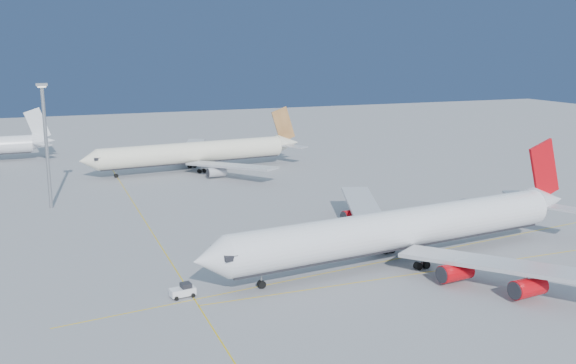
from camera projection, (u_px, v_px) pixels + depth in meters
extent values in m
plane|color=slate|center=(397.00, 245.00, 115.96)|extent=(500.00, 500.00, 0.00)
cube|color=gold|center=(468.00, 266.00, 104.97)|extent=(90.00, 0.18, 0.02)
cube|color=gold|center=(415.00, 255.00, 110.49)|extent=(118.86, 16.88, 0.02)
cube|color=gold|center=(147.00, 225.00, 129.13)|extent=(0.18, 140.00, 0.02)
cylinder|color=white|center=(400.00, 228.00, 105.97)|extent=(62.46, 13.66, 6.43)
cone|color=white|center=(210.00, 260.00, 90.61)|extent=(5.71, 6.97, 6.43)
cone|color=white|center=(548.00, 201.00, 121.85)|extent=(8.43, 6.98, 6.11)
cube|color=black|center=(224.00, 253.00, 91.44)|extent=(2.48, 6.28, 0.78)
cube|color=#B7B7BC|center=(507.00, 266.00, 93.36)|extent=(22.20, 30.16, 0.61)
cube|color=#B7B7BC|center=(365.00, 210.00, 124.48)|extent=(16.02, 32.26, 0.61)
cube|color=red|center=(544.00, 170.00, 119.79)|extent=(8.53, 1.49, 11.74)
cylinder|color=gray|center=(261.00, 276.00, 95.10)|extent=(0.27, 0.27, 2.55)
cylinder|color=black|center=(261.00, 284.00, 95.37)|extent=(1.30, 0.91, 1.22)
cylinder|color=gray|center=(422.00, 258.00, 103.36)|extent=(0.36, 0.36, 2.55)
cylinder|color=black|center=(422.00, 265.00, 103.63)|extent=(1.33, 1.13, 1.22)
cylinder|color=gray|center=(388.00, 243.00, 111.22)|extent=(0.36, 0.36, 2.55)
cylinder|color=black|center=(388.00, 250.00, 111.49)|extent=(1.33, 1.13, 1.22)
cylinder|color=red|center=(455.00, 272.00, 96.74)|extent=(5.61, 3.38, 2.77)
cylinder|color=red|center=(528.00, 287.00, 90.56)|extent=(5.61, 3.38, 2.77)
cylinder|color=red|center=(363.00, 231.00, 117.86)|extent=(5.61, 3.38, 2.77)
cylinder|color=red|center=(355.00, 216.00, 128.35)|extent=(5.61, 3.38, 2.77)
cylinder|color=#EFE7CB|center=(193.00, 152.00, 183.63)|extent=(54.25, 11.50, 5.91)
cone|color=#EFE7CB|center=(88.00, 161.00, 170.55)|extent=(5.26, 6.37, 5.91)
cone|color=#EFE7CB|center=(288.00, 143.00, 197.19)|extent=(7.81, 6.34, 5.62)
cube|color=black|center=(96.00, 158.00, 171.30)|extent=(2.24, 5.76, 0.73)
cube|color=#B7B7BC|center=(231.00, 166.00, 172.05)|extent=(19.91, 27.46, 0.57)
cube|color=#B7B7BC|center=(191.00, 149.00, 200.37)|extent=(14.95, 29.11, 0.57)
cube|color=#BA8145|center=(283.00, 125.00, 195.28)|extent=(7.98, 1.30, 10.97)
cylinder|color=gray|center=(116.00, 171.00, 174.49)|extent=(0.25, 0.25, 2.39)
cylinder|color=black|center=(116.00, 176.00, 174.74)|extent=(1.21, 0.84, 1.14)
cylinder|color=gray|center=(202.00, 167.00, 181.19)|extent=(0.33, 0.33, 2.39)
cylinder|color=black|center=(202.00, 171.00, 181.44)|extent=(1.23, 1.05, 1.14)
cylinder|color=gray|center=(192.00, 162.00, 188.49)|extent=(0.33, 0.33, 2.39)
cylinder|color=black|center=(192.00, 166.00, 188.74)|extent=(1.23, 1.05, 1.14)
cylinder|color=#B7B7BC|center=(217.00, 172.00, 173.65)|extent=(5.22, 3.10, 2.59)
cylinder|color=#B7B7BC|center=(185.00, 157.00, 196.93)|extent=(5.22, 3.10, 2.59)
cone|color=white|center=(44.00, 141.00, 203.52)|extent=(7.10, 5.51, 5.25)
cube|color=silver|center=(37.00, 124.00, 201.80)|extent=(7.61, 0.73, 10.45)
cube|color=white|center=(183.00, 292.00, 92.03)|extent=(3.76, 2.23, 1.07)
cube|color=black|center=(186.00, 286.00, 92.11)|extent=(1.61, 1.69, 0.80)
cylinder|color=black|center=(176.00, 299.00, 90.75)|extent=(0.66, 0.39, 0.62)
cylinder|color=black|center=(172.00, 294.00, 92.35)|extent=(0.66, 0.39, 0.62)
cylinder|color=black|center=(193.00, 295.00, 91.92)|extent=(0.66, 0.39, 0.62)
cylinder|color=black|center=(189.00, 291.00, 93.52)|extent=(0.66, 0.39, 0.62)
cylinder|color=gray|center=(47.00, 148.00, 139.59)|extent=(0.76, 0.76, 26.99)
cube|color=gray|center=(42.00, 85.00, 136.72)|extent=(2.38, 2.38, 0.54)
cube|color=white|center=(42.00, 87.00, 136.81)|extent=(1.73, 1.73, 0.27)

